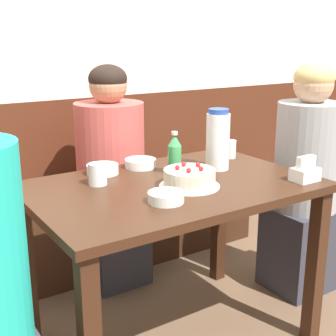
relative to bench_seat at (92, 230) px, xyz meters
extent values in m
cube|color=#4C2314|center=(0.00, 0.22, 0.25)|extent=(4.80, 0.04, 0.96)
cube|color=#381E11|center=(0.00, 0.00, 0.00)|extent=(2.10, 0.38, 0.46)
cube|color=#381E11|center=(0.00, -0.83, 0.49)|extent=(1.15, 0.76, 0.03)
cube|color=#381E11|center=(0.52, -1.16, 0.12)|extent=(0.06, 0.06, 0.70)
cube|color=#381E11|center=(-0.52, -0.50, 0.12)|extent=(0.06, 0.06, 0.70)
cube|color=#381E11|center=(0.52, -0.50, 0.12)|extent=(0.06, 0.06, 0.70)
cylinder|color=white|center=(0.03, -0.91, 0.51)|extent=(0.24, 0.24, 0.01)
cylinder|color=beige|center=(0.03, -0.91, 0.54)|extent=(0.21, 0.21, 0.07)
sphere|color=red|center=(0.04, -0.86, 0.59)|extent=(0.02, 0.02, 0.02)
sphere|color=red|center=(-0.01, -0.89, 0.59)|extent=(0.02, 0.02, 0.02)
sphere|color=red|center=(0.00, -0.94, 0.59)|extent=(0.02, 0.02, 0.02)
sphere|color=red|center=(0.05, -0.95, 0.59)|extent=(0.02, 0.02, 0.02)
sphere|color=red|center=(0.08, -0.90, 0.59)|extent=(0.02, 0.02, 0.02)
cylinder|color=white|center=(0.29, -0.76, 0.63)|extent=(0.10, 0.10, 0.25)
cylinder|color=#28479E|center=(0.29, -0.76, 0.76)|extent=(0.09, 0.09, 0.02)
cylinder|color=#388E4C|center=(0.09, -0.72, 0.57)|extent=(0.06, 0.06, 0.12)
cone|color=#388E4C|center=(0.09, -0.72, 0.65)|extent=(0.06, 0.06, 0.05)
cylinder|color=silver|center=(0.09, -0.72, 0.68)|extent=(0.03, 0.03, 0.01)
cube|color=white|center=(0.47, -1.10, 0.53)|extent=(0.11, 0.08, 0.05)
cube|color=white|center=(0.47, -1.10, 0.58)|extent=(0.09, 0.03, 0.05)
cylinder|color=white|center=(0.01, -0.55, 0.52)|extent=(0.14, 0.14, 0.04)
cylinder|color=white|center=(-0.15, -1.01, 0.52)|extent=(0.13, 0.13, 0.04)
cylinder|color=white|center=(-0.18, -0.55, 0.53)|extent=(0.14, 0.14, 0.04)
cylinder|color=silver|center=(0.46, -0.64, 0.55)|extent=(0.06, 0.06, 0.09)
cylinder|color=silver|center=(-0.26, -0.68, 0.55)|extent=(0.07, 0.07, 0.09)
cube|color=#33333D|center=(0.83, -0.81, 0.00)|extent=(0.34, 0.30, 0.45)
cylinder|color=#99999E|center=(0.83, -0.81, 0.50)|extent=(0.33, 0.33, 0.55)
sphere|color=tan|center=(0.83, -0.81, 0.85)|extent=(0.19, 0.19, 0.19)
ellipsoid|color=tan|center=(0.83, -0.81, 0.89)|extent=(0.20, 0.20, 0.14)
cube|color=#33333D|center=(0.04, -0.19, 0.00)|extent=(0.30, 0.34, 0.45)
cylinder|color=#BC4C47|center=(0.04, -0.19, 0.49)|extent=(0.36, 0.36, 0.53)
sphere|color=#A87A5B|center=(0.04, -0.19, 0.84)|extent=(0.19, 0.19, 0.19)
ellipsoid|color=black|center=(0.04, -0.19, 0.88)|extent=(0.19, 0.19, 0.14)
camera|label=1|loc=(-1.01, -2.33, 1.08)|focal=50.00mm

